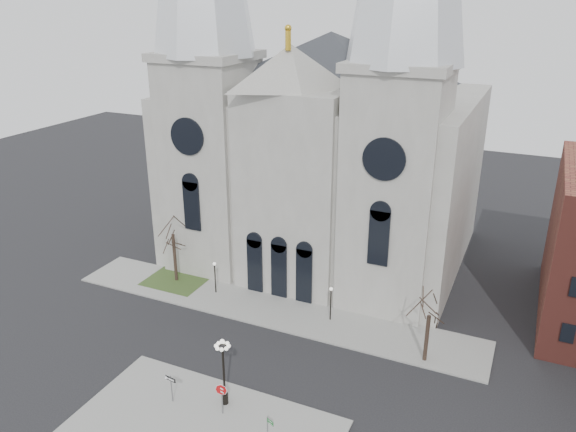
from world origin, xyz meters
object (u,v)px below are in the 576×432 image
at_px(globe_lamp, 223,364).
at_px(one_way_sign, 171,384).
at_px(stop_sign, 222,393).
at_px(street_name_sign, 268,427).

xyz_separation_m(globe_lamp, one_way_sign, (-3.58, -1.36, -1.91)).
distance_m(stop_sign, one_way_sign, 3.96).
relative_size(stop_sign, one_way_sign, 1.12).
relative_size(stop_sign, globe_lamp, 0.46).
height_order(stop_sign, globe_lamp, globe_lamp).
bearing_deg(globe_lamp, street_name_sign, -24.87).
xyz_separation_m(stop_sign, globe_lamp, (-0.35, 0.96, 1.63)).
distance_m(globe_lamp, street_name_sign, 5.41).
height_order(stop_sign, street_name_sign, stop_sign).
distance_m(stop_sign, globe_lamp, 1.93).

